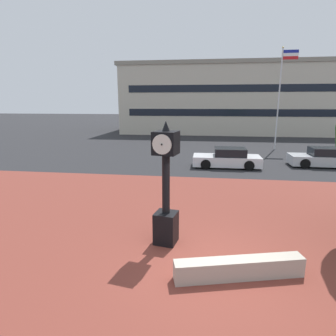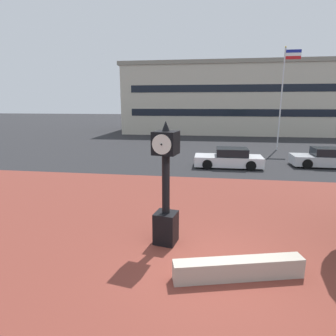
{
  "view_description": "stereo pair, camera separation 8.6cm",
  "coord_description": "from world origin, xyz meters",
  "px_view_note": "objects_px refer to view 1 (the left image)",
  "views": [
    {
      "loc": [
        -0.19,
        -6.75,
        4.18
      ],
      "look_at": [
        -1.32,
        1.48,
        2.27
      ],
      "focal_mm": 30.33,
      "sensor_mm": 36.0,
      "label": 1
    },
    {
      "loc": [
        -0.1,
        -6.74,
        4.18
      ],
      "look_at": [
        -1.32,
        1.48,
        2.27
      ],
      "focal_mm": 30.33,
      "sensor_mm": 36.0,
      "label": 2
    }
  ],
  "objects_px": {
    "street_clock": "(166,190)",
    "civic_building": "(228,99)",
    "car_street_near": "(322,158)",
    "car_street_mid": "(227,159)",
    "flagpole_primary": "(280,93)"
  },
  "relations": [
    {
      "from": "street_clock",
      "to": "civic_building",
      "type": "bearing_deg",
      "value": 93.86
    },
    {
      "from": "car_street_near",
      "to": "car_street_mid",
      "type": "distance_m",
      "value": 6.4
    },
    {
      "from": "car_street_mid",
      "to": "civic_building",
      "type": "height_order",
      "value": "civic_building"
    },
    {
      "from": "car_street_near",
      "to": "car_street_mid",
      "type": "relative_size",
      "value": 0.92
    },
    {
      "from": "street_clock",
      "to": "car_street_near",
      "type": "distance_m",
      "value": 14.95
    },
    {
      "from": "car_street_mid",
      "to": "civic_building",
      "type": "relative_size",
      "value": 0.15
    },
    {
      "from": "street_clock",
      "to": "car_street_mid",
      "type": "bearing_deg",
      "value": 87.39
    },
    {
      "from": "car_street_mid",
      "to": "flagpole_primary",
      "type": "height_order",
      "value": "flagpole_primary"
    },
    {
      "from": "car_street_mid",
      "to": "flagpole_primary",
      "type": "bearing_deg",
      "value": -31.82
    },
    {
      "from": "car_street_near",
      "to": "flagpole_primary",
      "type": "height_order",
      "value": "flagpole_primary"
    },
    {
      "from": "street_clock",
      "to": "civic_building",
      "type": "xyz_separation_m",
      "value": [
        4.14,
        36.07,
        3.04
      ]
    },
    {
      "from": "flagpole_primary",
      "to": "civic_building",
      "type": "xyz_separation_m",
      "value": [
        -3.32,
        17.07,
        -0.32
      ]
    },
    {
      "from": "car_street_near",
      "to": "car_street_mid",
      "type": "bearing_deg",
      "value": 99.99
    },
    {
      "from": "car_street_mid",
      "to": "civic_building",
      "type": "xyz_separation_m",
      "value": [
        1.6,
        25.12,
        4.15
      ]
    },
    {
      "from": "flagpole_primary",
      "to": "civic_building",
      "type": "distance_m",
      "value": 17.39
    }
  ]
}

